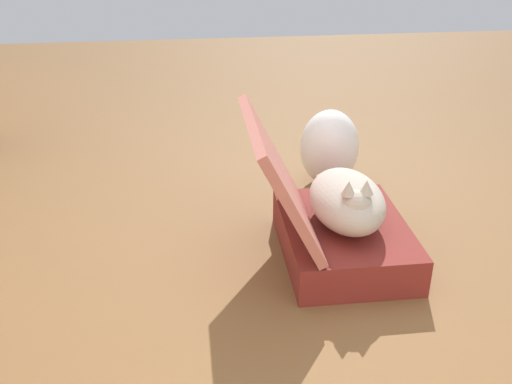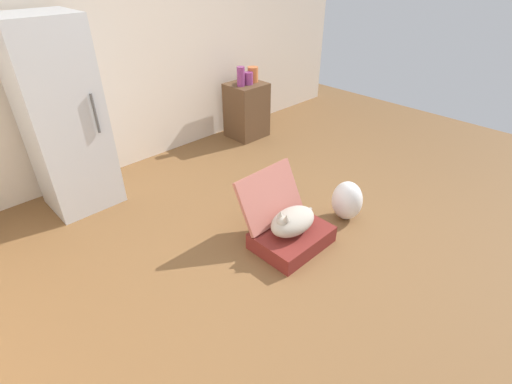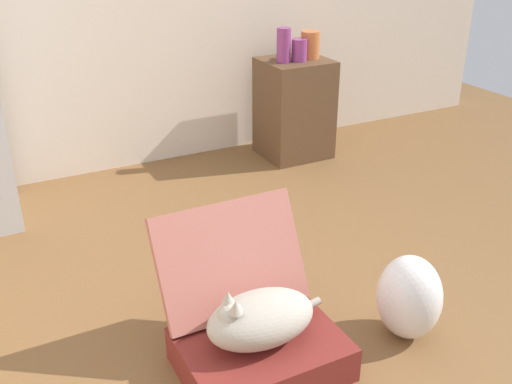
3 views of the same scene
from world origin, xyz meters
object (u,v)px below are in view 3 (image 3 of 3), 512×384
at_px(plastic_bag_white, 409,297).
at_px(vase_short, 310,45).
at_px(vase_round, 299,50).
at_px(suitcase_base, 261,354).
at_px(vase_tall, 284,45).
at_px(side_table, 294,108).
at_px(cat, 259,318).

xyz_separation_m(plastic_bag_white, vase_short, (0.76, 2.05, 0.62)).
bearing_deg(vase_round, vase_short, 20.63).
height_order(suitcase_base, vase_tall, vase_tall).
height_order(vase_tall, vase_round, vase_tall).
bearing_deg(vase_tall, side_table, 14.22).
height_order(plastic_bag_white, vase_round, vase_round).
height_order(plastic_bag_white, vase_tall, vase_tall).
distance_m(side_table, vase_round, 0.44).
height_order(cat, vase_tall, vase_tall).
distance_m(cat, vase_round, 2.38).
relative_size(cat, plastic_bag_white, 1.37).
height_order(suitcase_base, cat, cat).
distance_m(cat, side_table, 2.36).
distance_m(plastic_bag_white, vase_tall, 2.18).
xyz_separation_m(cat, vase_tall, (1.20, 1.93, 0.58)).
relative_size(cat, vase_tall, 2.20).
height_order(cat, side_table, side_table).
bearing_deg(vase_round, plastic_bag_white, -107.89).
height_order(side_table, vase_tall, vase_tall).
bearing_deg(vase_round, cat, -124.57).
distance_m(plastic_bag_white, side_table, 2.15).
bearing_deg(side_table, suitcase_base, -123.77).
bearing_deg(vase_round, suitcase_base, -124.40).
relative_size(plastic_bag_white, vase_tall, 1.61).
bearing_deg(cat, vase_tall, 58.09).
xyz_separation_m(side_table, vase_round, (0.00, -0.05, 0.43)).
bearing_deg(suitcase_base, side_table, 56.23).
distance_m(side_table, vase_short, 0.47).
height_order(vase_tall, vase_short, vase_tall).
bearing_deg(vase_short, cat, -126.25).
bearing_deg(vase_short, suitcase_base, -126.09).
bearing_deg(vase_short, side_table, 179.04).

